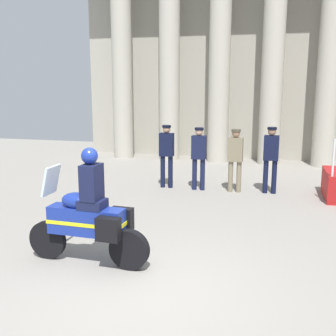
{
  "coord_description": "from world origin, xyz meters",
  "views": [
    {
      "loc": [
        1.77,
        -5.12,
        2.86
      ],
      "look_at": [
        -0.35,
        3.29,
        1.1
      ],
      "focal_mm": 44.79,
      "sensor_mm": 36.0,
      "label": 1
    }
  ],
  "objects_px": {
    "motorcycle_with_rider": "(90,217)",
    "officer_in_row_2": "(235,155)",
    "officer_in_row_0": "(167,151)",
    "officer_in_row_1": "(199,154)",
    "officer_in_row_3": "(271,155)"
  },
  "relations": [
    {
      "from": "officer_in_row_1",
      "to": "officer_in_row_2",
      "type": "xyz_separation_m",
      "value": [
        0.98,
        0.0,
        -0.01
      ]
    },
    {
      "from": "motorcycle_with_rider",
      "to": "officer_in_row_2",
      "type": "bearing_deg",
      "value": -106.59
    },
    {
      "from": "officer_in_row_2",
      "to": "officer_in_row_3",
      "type": "relative_size",
      "value": 0.96
    },
    {
      "from": "officer_in_row_3",
      "to": "motorcycle_with_rider",
      "type": "distance_m",
      "value": 5.91
    },
    {
      "from": "officer_in_row_1",
      "to": "motorcycle_with_rider",
      "type": "xyz_separation_m",
      "value": [
        -0.82,
        -5.16,
        -0.21
      ]
    },
    {
      "from": "officer_in_row_0",
      "to": "officer_in_row_1",
      "type": "height_order",
      "value": "officer_in_row_0"
    },
    {
      "from": "motorcycle_with_rider",
      "to": "officer_in_row_1",
      "type": "bearing_deg",
      "value": -96.43
    },
    {
      "from": "officer_in_row_1",
      "to": "motorcycle_with_rider",
      "type": "distance_m",
      "value": 5.23
    },
    {
      "from": "officer_in_row_3",
      "to": "motorcycle_with_rider",
      "type": "bearing_deg",
      "value": 64.76
    },
    {
      "from": "officer_in_row_0",
      "to": "officer_in_row_3",
      "type": "relative_size",
      "value": 0.99
    },
    {
      "from": "officer_in_row_3",
      "to": "officer_in_row_0",
      "type": "bearing_deg",
      "value": 3.23
    },
    {
      "from": "officer_in_row_2",
      "to": "motorcycle_with_rider",
      "type": "height_order",
      "value": "motorcycle_with_rider"
    },
    {
      "from": "motorcycle_with_rider",
      "to": "officer_in_row_0",
      "type": "bearing_deg",
      "value": -86.45
    },
    {
      "from": "officer_in_row_0",
      "to": "motorcycle_with_rider",
      "type": "distance_m",
      "value": 5.2
    },
    {
      "from": "officer_in_row_2",
      "to": "officer_in_row_3",
      "type": "bearing_deg",
      "value": -172.09
    }
  ]
}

